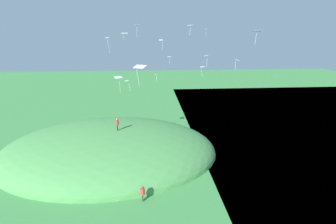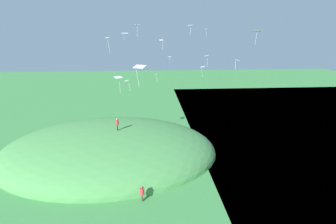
{
  "view_description": "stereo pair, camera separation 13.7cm",
  "coord_description": "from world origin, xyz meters",
  "px_view_note": "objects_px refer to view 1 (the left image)",
  "views": [
    {
      "loc": [
        2.27,
        35.64,
        16.61
      ],
      "look_at": [
        -0.35,
        0.84,
        5.65
      ],
      "focal_mm": 27.34,
      "sensor_mm": 36.0,
      "label": 1
    },
    {
      "loc": [
        2.13,
        35.65,
        16.61
      ],
      "look_at": [
        -0.35,
        0.84,
        5.65
      ],
      "focal_mm": 27.34,
      "sensor_mm": 36.0,
      "label": 2
    }
  ],
  "objects_px": {
    "kite_12": "(202,67)",
    "kite_5": "(206,56)",
    "kite_11": "(206,29)",
    "kite_14": "(190,26)",
    "kite_6": "(137,26)",
    "kite_7": "(257,31)",
    "person_watching_kites": "(142,192)",
    "kite_2": "(237,61)",
    "kite_4": "(128,81)",
    "kite_10": "(118,78)",
    "kite_13": "(124,33)",
    "kite_0": "(161,41)",
    "kite_9": "(157,75)",
    "kite_8": "(169,57)",
    "kite_1": "(140,67)",
    "kite_3": "(107,40)",
    "person_with_child": "(117,123)"
  },
  "relations": [
    {
      "from": "kite_2",
      "to": "kite_10",
      "type": "distance_m",
      "value": 16.72
    },
    {
      "from": "person_watching_kites",
      "to": "kite_2",
      "type": "distance_m",
      "value": 21.76
    },
    {
      "from": "kite_5",
      "to": "kite_7",
      "type": "distance_m",
      "value": 12.71
    },
    {
      "from": "kite_12",
      "to": "kite_5",
      "type": "bearing_deg",
      "value": 96.22
    },
    {
      "from": "kite_10",
      "to": "kite_5",
      "type": "bearing_deg",
      "value": -139.95
    },
    {
      "from": "kite_7",
      "to": "kite_13",
      "type": "height_order",
      "value": "kite_7"
    },
    {
      "from": "kite_6",
      "to": "kite_9",
      "type": "bearing_deg",
      "value": -173.68
    },
    {
      "from": "kite_8",
      "to": "kite_12",
      "type": "height_order",
      "value": "kite_8"
    },
    {
      "from": "kite_7",
      "to": "kite_9",
      "type": "relative_size",
      "value": 1.42
    },
    {
      "from": "person_watching_kites",
      "to": "kite_12",
      "type": "xyz_separation_m",
      "value": [
        -11.64,
        -28.44,
        8.77
      ]
    },
    {
      "from": "kite_5",
      "to": "kite_8",
      "type": "relative_size",
      "value": 1.57
    },
    {
      "from": "person_watching_kites",
      "to": "kite_8",
      "type": "relative_size",
      "value": 1.2
    },
    {
      "from": "kite_0",
      "to": "kite_3",
      "type": "height_order",
      "value": "kite_3"
    },
    {
      "from": "kite_0",
      "to": "kite_5",
      "type": "distance_m",
      "value": 10.59
    },
    {
      "from": "kite_1",
      "to": "kite_7",
      "type": "bearing_deg",
      "value": -143.48
    },
    {
      "from": "kite_1",
      "to": "kite_3",
      "type": "relative_size",
      "value": 0.95
    },
    {
      "from": "kite_5",
      "to": "kite_9",
      "type": "relative_size",
      "value": 1.58
    },
    {
      "from": "kite_4",
      "to": "kite_8",
      "type": "relative_size",
      "value": 1.0
    },
    {
      "from": "kite_0",
      "to": "kite_7",
      "type": "relative_size",
      "value": 0.85
    },
    {
      "from": "kite_10",
      "to": "kite_13",
      "type": "xyz_separation_m",
      "value": [
        -0.0,
        -13.03,
        5.94
      ]
    },
    {
      "from": "kite_5",
      "to": "kite_7",
      "type": "bearing_deg",
      "value": 113.97
    },
    {
      "from": "kite_4",
      "to": "kite_0",
      "type": "bearing_deg",
      "value": -116.5
    },
    {
      "from": "kite_5",
      "to": "kite_8",
      "type": "xyz_separation_m",
      "value": [
        6.98,
        -0.99,
        -0.19
      ]
    },
    {
      "from": "person_with_child",
      "to": "kite_5",
      "type": "distance_m",
      "value": 23.13
    },
    {
      "from": "kite_9",
      "to": "kite_5",
      "type": "bearing_deg",
      "value": -167.46
    },
    {
      "from": "person_with_child",
      "to": "kite_8",
      "type": "height_order",
      "value": "kite_8"
    },
    {
      "from": "kite_1",
      "to": "kite_12",
      "type": "xyz_separation_m",
      "value": [
        -11.6,
        -25.45,
        -3.42
      ]
    },
    {
      "from": "kite_5",
      "to": "kite_9",
      "type": "height_order",
      "value": "kite_5"
    },
    {
      "from": "person_watching_kites",
      "to": "kite_8",
      "type": "bearing_deg",
      "value": 166.59
    },
    {
      "from": "kite_6",
      "to": "person_with_child",
      "type": "bearing_deg",
      "value": 78.57
    },
    {
      "from": "kite_2",
      "to": "kite_7",
      "type": "xyz_separation_m",
      "value": [
        -3.52,
        -2.62,
        3.89
      ]
    },
    {
      "from": "kite_2",
      "to": "kite_11",
      "type": "height_order",
      "value": "kite_11"
    },
    {
      "from": "kite_0",
      "to": "kite_5",
      "type": "relative_size",
      "value": 0.76
    },
    {
      "from": "kite_4",
      "to": "person_watching_kites",
      "type": "bearing_deg",
      "value": 99.74
    },
    {
      "from": "kite_5",
      "to": "kite_11",
      "type": "distance_m",
      "value": 5.27
    },
    {
      "from": "kite_0",
      "to": "kite_8",
      "type": "height_order",
      "value": "kite_0"
    },
    {
      "from": "kite_9",
      "to": "kite_12",
      "type": "distance_m",
      "value": 10.24
    },
    {
      "from": "person_with_child",
      "to": "kite_11",
      "type": "xyz_separation_m",
      "value": [
        -14.61,
        -13.59,
        12.2
      ]
    },
    {
      "from": "kite_8",
      "to": "kite_14",
      "type": "distance_m",
      "value": 6.91
    },
    {
      "from": "kite_4",
      "to": "kite_12",
      "type": "distance_m",
      "value": 21.97
    },
    {
      "from": "kite_14",
      "to": "person_watching_kites",
      "type": "bearing_deg",
      "value": 71.95
    },
    {
      "from": "kite_12",
      "to": "kite_13",
      "type": "xyz_separation_m",
      "value": [
        14.98,
        2.0,
        6.52
      ]
    },
    {
      "from": "kite_6",
      "to": "kite_7",
      "type": "height_order",
      "value": "kite_6"
    },
    {
      "from": "kite_14",
      "to": "kite_9",
      "type": "bearing_deg",
      "value": 24.27
    },
    {
      "from": "kite_13",
      "to": "person_with_child",
      "type": "bearing_deg",
      "value": 89.27
    },
    {
      "from": "kite_11",
      "to": "kite_4",
      "type": "bearing_deg",
      "value": 45.16
    },
    {
      "from": "kite_11",
      "to": "kite_14",
      "type": "relative_size",
      "value": 0.66
    },
    {
      "from": "person_watching_kites",
      "to": "kite_13",
      "type": "distance_m",
      "value": 30.72
    },
    {
      "from": "kite_1",
      "to": "kite_10",
      "type": "xyz_separation_m",
      "value": [
        3.38,
        -10.42,
        -2.84
      ]
    },
    {
      "from": "kite_0",
      "to": "kite_14",
      "type": "relative_size",
      "value": 0.9
    }
  ]
}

